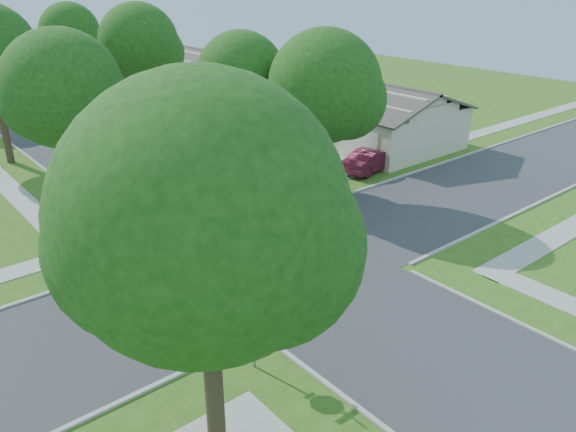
% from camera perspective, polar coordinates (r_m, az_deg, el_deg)
% --- Properties ---
extents(ground, '(100.00, 100.00, 0.00)m').
position_cam_1_polar(ground, '(23.21, -0.96, -4.77)').
color(ground, '#375E19').
rests_on(ground, ground).
extents(road_ns, '(7.00, 100.00, 0.02)m').
position_cam_1_polar(road_ns, '(23.21, -0.96, -4.76)').
color(road_ns, '#333335').
rests_on(road_ns, ground).
extents(sidewalk_ne, '(1.20, 40.00, 0.04)m').
position_cam_1_polar(sidewalk_ne, '(47.30, -15.22, 9.39)').
color(sidewalk_ne, '#9E9B91').
rests_on(sidewalk_ne, ground).
extents(driveway, '(8.80, 3.60, 0.05)m').
position_cam_1_polar(driveway, '(32.84, 2.06, 4.05)').
color(driveway, '#9E9B91').
rests_on(driveway, ground).
extents(stop_sign_sw, '(1.05, 0.80, 2.98)m').
position_cam_1_polar(stop_sign_sw, '(16.52, -3.58, -9.52)').
color(stop_sign_sw, gray).
rests_on(stop_sign_sw, ground).
extents(stop_sign_ne, '(1.05, 0.80, 2.98)m').
position_cam_1_polar(stop_sign_ne, '(28.49, 0.48, 5.22)').
color(stop_sign_ne, gray).
rests_on(stop_sign_ne, ground).
extents(tree_e_near, '(4.97, 4.80, 8.28)m').
position_cam_1_polar(tree_e_near, '(30.95, -4.70, 13.55)').
color(tree_e_near, '#38281C').
rests_on(tree_e_near, ground).
extents(tree_e_mid, '(5.59, 5.40, 9.21)m').
position_cam_1_polar(tree_e_mid, '(41.17, -14.81, 16.26)').
color(tree_e_mid, '#38281C').
rests_on(tree_e_mid, ground).
extents(tree_e_far, '(5.17, 5.00, 8.72)m').
position_cam_1_polar(tree_e_far, '(53.18, -21.17, 16.73)').
color(tree_e_far, '#38281C').
rests_on(tree_e_far, ground).
extents(tree_w_near, '(5.38, 5.20, 8.97)m').
position_cam_1_polar(tree_w_near, '(26.71, -21.76, 11.39)').
color(tree_w_near, '#38281C').
rests_on(tree_w_near, ground).
extents(tree_sw_corner, '(6.21, 6.00, 9.55)m').
position_cam_1_polar(tree_sw_corner, '(11.46, -8.35, -1.35)').
color(tree_sw_corner, '#38281C').
rests_on(tree_sw_corner, ground).
extents(tree_ne_corner, '(5.80, 5.60, 8.66)m').
position_cam_1_polar(tree_ne_corner, '(28.29, 3.80, 12.51)').
color(tree_ne_corner, '#38281C').
rests_on(tree_ne_corner, ground).
extents(house_ne_near, '(8.42, 13.60, 4.23)m').
position_cam_1_polar(house_ne_near, '(40.52, 7.10, 9.91)').
color(house_ne_near, '#BEB096').
rests_on(house_ne_near, ground).
extents(house_ne_far, '(8.42, 13.60, 4.23)m').
position_cam_1_polar(house_ne_far, '(54.19, -7.13, 13.39)').
color(house_ne_far, '#BEB096').
rests_on(house_ne_far, ground).
extents(car_driveway, '(4.32, 2.03, 1.37)m').
position_cam_1_polar(car_driveway, '(33.98, 8.45, 5.66)').
color(car_driveway, '#511023').
rests_on(car_driveway, ground).
extents(car_curb_east, '(1.91, 4.05, 1.34)m').
position_cam_1_polar(car_curb_east, '(51.23, -23.36, 10.10)').
color(car_curb_east, black).
rests_on(car_curb_east, ground).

